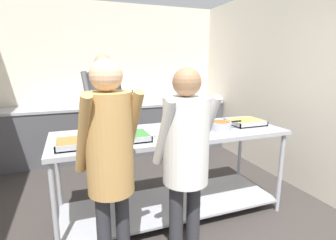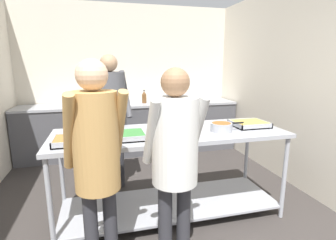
{
  "view_description": "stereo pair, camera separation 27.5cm",
  "coord_description": "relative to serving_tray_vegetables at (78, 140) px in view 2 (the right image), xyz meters",
  "views": [
    {
      "loc": [
        -0.8,
        -0.86,
        1.61
      ],
      "look_at": [
        0.15,
        1.65,
        1.03
      ],
      "focal_mm": 28.0,
      "sensor_mm": 36.0,
      "label": 1
    },
    {
      "loc": [
        -0.53,
        -0.95,
        1.61
      ],
      "look_at": [
        0.15,
        1.65,
        1.03
      ],
      "focal_mm": 28.0,
      "sensor_mm": 36.0,
      "label": 2
    }
  ],
  "objects": [
    {
      "name": "serving_tray_vegetables",
      "position": [
        0.0,
        0.0,
        0.0
      ],
      "size": [
        0.41,
        0.3,
        0.05
      ],
      "color": "#9EA0A8",
      "rests_on": "serving_counter"
    },
    {
      "name": "guest_serving_right",
      "position": [
        0.17,
        -0.55,
        0.07
      ],
      "size": [
        0.47,
        0.4,
        1.64
      ],
      "color": "#2D2D33",
      "rests_on": "ground_plane"
    },
    {
      "name": "serving_counter",
      "position": [
        0.89,
        0.17,
        -0.33
      ],
      "size": [
        2.35,
        0.83,
        0.93
      ],
      "color": "#9EA0A8",
      "rests_on": "ground_plane"
    },
    {
      "name": "broccoli_bowl",
      "position": [
        1.05,
        0.31,
        0.02
      ],
      "size": [
        0.25,
        0.25,
        0.12
      ],
      "color": "#3D668C",
      "rests_on": "serving_counter"
    },
    {
      "name": "guest_serving_left",
      "position": [
        0.73,
        -0.53,
        0.02
      ],
      "size": [
        0.47,
        0.35,
        1.58
      ],
      "color": "#2D2D33",
      "rests_on": "ground_plane"
    },
    {
      "name": "plate_stack",
      "position": [
        0.77,
        -0.04,
        -0.0
      ],
      "size": [
        0.26,
        0.26,
        0.05
      ],
      "color": "white",
      "rests_on": "serving_counter"
    },
    {
      "name": "water_bottle",
      "position": [
        0.98,
        2.3,
        0.06
      ],
      "size": [
        0.08,
        0.08,
        0.23
      ],
      "color": "brown",
      "rests_on": "back_counter"
    },
    {
      "name": "wall_rear",
      "position": [
        0.74,
        2.67,
        0.37
      ],
      "size": [
        3.96,
        0.06,
        2.65
      ],
      "color": "beige",
      "rests_on": "ground_plane"
    },
    {
      "name": "serving_tray_greens",
      "position": [
        1.8,
        0.17,
        0.0
      ],
      "size": [
        0.37,
        0.33,
        0.05
      ],
      "color": "#9EA0A8",
      "rests_on": "serving_counter"
    },
    {
      "name": "cook_behind_counter",
      "position": [
        0.33,
        0.95,
        0.11
      ],
      "size": [
        0.52,
        0.42,
        1.72
      ],
      "color": "#2D2D33",
      "rests_on": "ground_plane"
    },
    {
      "name": "sauce_pan",
      "position": [
        1.4,
        0.05,
        0.02
      ],
      "size": [
        0.36,
        0.22,
        0.09
      ],
      "color": "#9EA0A8",
      "rests_on": "serving_counter"
    },
    {
      "name": "serving_tray_roast",
      "position": [
        0.42,
        0.04,
        -0.0
      ],
      "size": [
        0.36,
        0.32,
        0.05
      ],
      "color": "#9EA0A8",
      "rests_on": "serving_counter"
    },
    {
      "name": "wall_right",
      "position": [
        2.69,
        0.64,
        0.37
      ],
      "size": [
        0.06,
        4.17,
        2.65
      ],
      "color": "beige",
      "rests_on": "ground_plane"
    },
    {
      "name": "back_counter",
      "position": [
        0.74,
        2.3,
        -0.5
      ],
      "size": [
        3.8,
        0.65,
        0.91
      ],
      "color": "#4C4C51",
      "rests_on": "ground_plane"
    }
  ]
}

